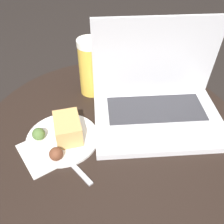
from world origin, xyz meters
The scene contains 7 objects.
ground_plane centered at (0.00, 0.00, 0.00)m, with size 6.00×6.00×0.00m, color black.
table centered at (0.00, 0.00, 0.36)m, with size 0.76×0.76×0.50m.
napkin centered at (-0.16, -0.02, 0.50)m, with size 0.21×0.17×0.00m.
laptop centered at (0.14, 0.02, 0.55)m, with size 0.41×0.34×0.27m.
beer_glass centered at (-0.01, 0.19, 0.59)m, with size 0.07×0.07×0.18m.
snack_plate centered at (-0.14, 0.00, 0.52)m, with size 0.19×0.19×0.07m.
fork centered at (-0.15, -0.07, 0.50)m, with size 0.09×0.18×0.00m.
Camera 1 is at (-0.16, -0.51, 1.02)m, focal length 42.00 mm.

